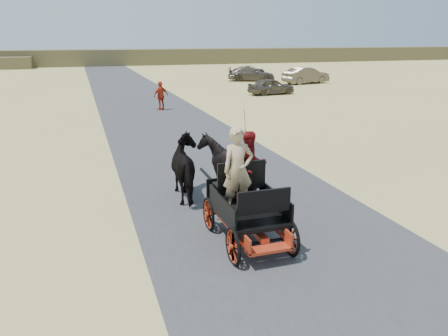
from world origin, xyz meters
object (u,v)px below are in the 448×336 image
object	(u,v)px
horse_left	(189,168)
car_c	(251,74)
carriage	(247,225)
pedestrian	(161,96)
horse_right	(227,165)
car_b	(306,75)
car_a	(271,86)
car_d	(249,71)

from	to	relation	value
horse_left	car_c	size ratio (longest dim) A/B	0.43
carriage	car_c	xyz separation A→B (m)	(13.34, 33.48, 0.32)
horse_left	pedestrian	distance (m)	15.39
carriage	pedestrian	xyz separation A→B (m)	(1.44, 18.26, 0.50)
horse_right	pedestrian	xyz separation A→B (m)	(0.89, 15.26, 0.01)
horse_right	pedestrian	distance (m)	15.28
horse_right	car_c	distance (m)	33.05
car_b	car_c	size ratio (longest dim) A/B	0.99
pedestrian	car_c	xyz separation A→B (m)	(11.89, 15.22, -0.18)
pedestrian	horse_right	bearing A→B (deg)	60.70
carriage	car_a	size ratio (longest dim) A/B	0.66
car_a	car_c	bearing A→B (deg)	-19.09
horse_right	car_b	world-z (taller)	horse_right
pedestrian	horse_left	bearing A→B (deg)	56.61
car_b	car_c	bearing A→B (deg)	32.92
horse_left	car_c	distance (m)	33.49
horse_left	horse_right	size ratio (longest dim) A/B	1.18
pedestrian	car_a	bearing A→B (deg)	-179.14
horse_left	car_a	distance (m)	23.04
horse_left	pedestrian	xyz separation A→B (m)	(1.99, 15.26, 0.02)
horse_right	car_d	distance (m)	39.43
pedestrian	car_a	distance (m)	10.55
car_c	carriage	bearing A→B (deg)	177.57
carriage	car_d	size ratio (longest dim) A/B	0.60
carriage	pedestrian	world-z (taller)	pedestrian
horse_left	horse_right	distance (m)	1.10
carriage	car_a	bearing A→B (deg)	64.74
car_a	car_c	world-z (taller)	car_c
horse_right	car_c	world-z (taller)	horse_right
car_a	car_c	size ratio (longest dim) A/B	0.77
pedestrian	car_b	size ratio (longest dim) A/B	0.37
carriage	pedestrian	bearing A→B (deg)	85.48
car_b	pedestrian	bearing A→B (deg)	112.56
car_d	horse_right	bearing A→B (deg)	133.16
horse_right	car_c	size ratio (longest dim) A/B	0.36
car_a	car_b	world-z (taller)	car_b
horse_left	pedestrian	size ratio (longest dim) A/B	1.16
horse_left	car_d	world-z (taller)	horse_left
carriage	horse_left	distance (m)	3.09
horse_right	car_a	bearing A→B (deg)	-117.25
horse_right	pedestrian	world-z (taller)	pedestrian
car_b	car_d	xyz separation A→B (m)	(-1.88, 9.95, -0.21)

